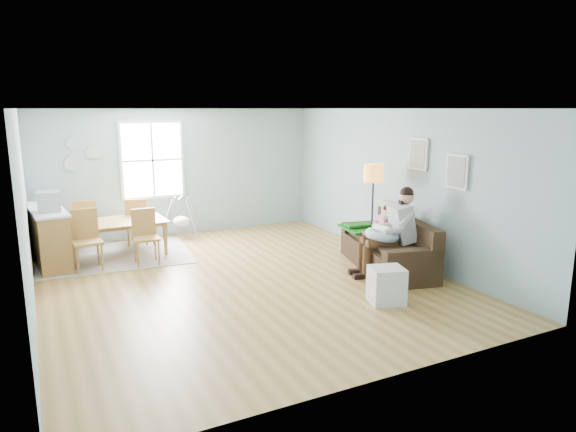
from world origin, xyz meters
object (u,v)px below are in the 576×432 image
counter (49,236)px  monitor (49,201)px  father (392,229)px  dining_table (115,239)px  chair_sw (86,235)px  toddler (382,224)px  sofa (390,251)px  storage_cube (386,285)px  chair_nw (85,221)px  chair_ne (137,219)px  floor_lamp (373,181)px  chair_se (145,233)px  baby_swing (181,220)px

counter → monitor: (0.04, -0.34, 0.66)m
counter → father: bearing=-32.6°
dining_table → father: bearing=-41.1°
father → chair_sw: father is taller
monitor → toddler: bearing=-24.8°
dining_table → sofa: bearing=-37.2°
sofa → storage_cube: size_ratio=4.17×
chair_nw → chair_ne: 0.95m
floor_lamp → sofa: bearing=-87.8°
sofa → floor_lamp: bearing=92.2°
toddler → monitor: (-5.14, 2.37, 0.43)m
chair_sw → chair_ne: bearing=49.1°
dining_table → monitor: (-1.06, -0.30, 0.84)m
counter → monitor: size_ratio=4.96×
chair_se → chair_nw: bearing=121.4°
counter → floor_lamp: bearing=-24.8°
chair_nw → counter: counter is taller
baby_swing → dining_table: bearing=-152.8°
sofa → counter: bearing=150.6°
father → chair_se: (-3.48, 2.47, -0.22)m
chair_sw → chair_ne: 1.63m
toddler → chair_se: toddler is taller
floor_lamp → baby_swing: 4.21m
baby_swing → monitor: bearing=-157.3°
chair_nw → baby_swing: bearing=1.7°
dining_table → chair_ne: 0.84m
storage_cube → chair_sw: 5.06m
chair_ne → floor_lamp: bearing=-39.9°
chair_ne → monitor: 1.93m
toddler → chair_sw: toddler is taller
chair_se → sofa: bearing=-30.8°
storage_cube → chair_se: (-2.63, 3.47, 0.30)m
sofa → chair_sw: bearing=153.9°
floor_lamp → storage_cube: (-1.04, -1.80, -1.19)m
sofa → chair_sw: size_ratio=2.26×
chair_nw → baby_swing: (1.89, 0.06, -0.17)m
floor_lamp → chair_nw: 5.52m
monitor → dining_table: bearing=15.9°
sofa → storage_cube: bearing=-130.0°
chair_nw → counter: size_ratio=0.54×
baby_swing → floor_lamp: bearing=-49.8°
storage_cube → chair_ne: size_ratio=0.58×
toddler → storage_cube: (-1.03, -1.49, -0.48)m
toddler → baby_swing: bearing=127.5°
chair_se → chair_ne: 1.32m
dining_table → counter: (-1.10, 0.04, 0.18)m
sofa → dining_table: sofa is taller
dining_table → chair_se: 0.85m
chair_sw → monitor: size_ratio=2.80×
storage_cube → toddler: bearing=55.2°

